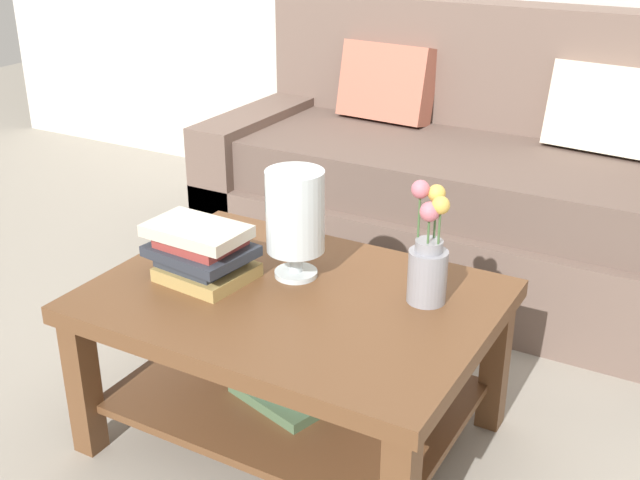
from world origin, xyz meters
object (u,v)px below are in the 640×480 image
(flower_pitcher, at_px, (428,259))
(couch, at_px, (476,190))
(coffee_table, at_px, (293,337))
(book_stack_main, at_px, (202,252))
(glass_hurricane_vase, at_px, (295,215))

(flower_pitcher, bearing_deg, couch, 102.52)
(couch, height_order, coffee_table, couch)
(coffee_table, xyz_separation_m, book_stack_main, (-0.27, -0.04, 0.22))
(flower_pitcher, bearing_deg, coffee_table, -157.25)
(couch, distance_m, coffee_table, 1.30)
(coffee_table, height_order, flower_pitcher, flower_pitcher)
(book_stack_main, xyz_separation_m, glass_hurricane_vase, (0.22, 0.14, 0.11))
(coffee_table, distance_m, glass_hurricane_vase, 0.34)
(glass_hurricane_vase, bearing_deg, coffee_table, -63.99)
(coffee_table, bearing_deg, book_stack_main, -171.00)
(book_stack_main, bearing_deg, couch, 75.70)
(book_stack_main, relative_size, flower_pitcher, 0.89)
(couch, height_order, book_stack_main, couch)
(couch, xyz_separation_m, glass_hurricane_vase, (-0.12, -1.20, 0.29))
(glass_hurricane_vase, distance_m, flower_pitcher, 0.39)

